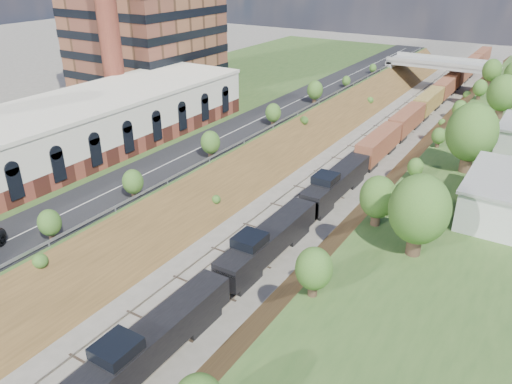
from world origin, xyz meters
name	(u,v)px	position (x,y,z in m)	size (l,w,h in m)	color
platform_left	(151,127)	(-33.00, 60.00, 2.50)	(44.00, 180.00, 5.00)	#335322
embankment_left	(261,167)	(-11.00, 60.00, 0.00)	(7.07, 180.00, 7.07)	brown
embankment_right	(406,202)	(11.00, 60.00, 0.00)	(7.07, 180.00, 7.07)	brown
rail_left_track	(311,179)	(-2.60, 60.00, 0.09)	(1.58, 180.00, 0.18)	gray
rail_right_track	(345,187)	(2.60, 60.00, 0.09)	(1.58, 180.00, 0.18)	gray
road	(236,131)	(-15.50, 60.00, 5.05)	(8.00, 180.00, 0.10)	black
guardrail	(259,132)	(-11.40, 59.80, 5.55)	(0.10, 171.00, 0.70)	#99999E
commercial_building	(56,135)	(-28.00, 38.00, 8.51)	(14.30, 62.30, 7.00)	brown
overpass	(442,70)	(0.00, 122.00, 4.92)	(24.50, 8.30, 7.40)	gray
tree_right_large	(419,210)	(17.00, 40.00, 9.38)	(5.25, 5.25, 7.61)	#473323
tree_left_crest	(6,244)	(-11.80, 20.00, 7.04)	(2.45, 2.45, 3.55)	#473323
freight_train	(418,111)	(2.60, 94.25, 2.43)	(2.73, 154.74, 4.55)	black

